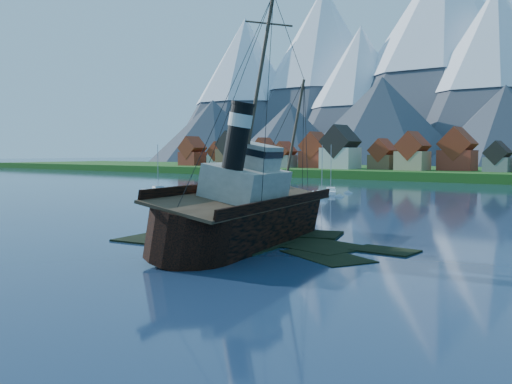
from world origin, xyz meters
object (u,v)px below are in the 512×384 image
Objects in this scene: sailboat_a at (322,196)px; tugboat_wreck at (253,211)px; sailboat_b at (158,190)px; sailboat_c at (331,192)px.

tugboat_wreck is at bearing -89.48° from sailboat_a.
tugboat_wreck is 80.99m from sailboat_b.
sailboat_b is at bearing 132.32° from tugboat_wreck.
sailboat_c is at bearing 86.52° from sailboat_a.
tugboat_wreck reaches higher than sailboat_b.
sailboat_a is at bearing 30.74° from sailboat_b.
sailboat_a is 41.51m from sailboat_b.
tugboat_wreck reaches higher than sailboat_c.
tugboat_wreck is 2.87× the size of sailboat_a.
tugboat_wreck is 73.18m from sailboat_c.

